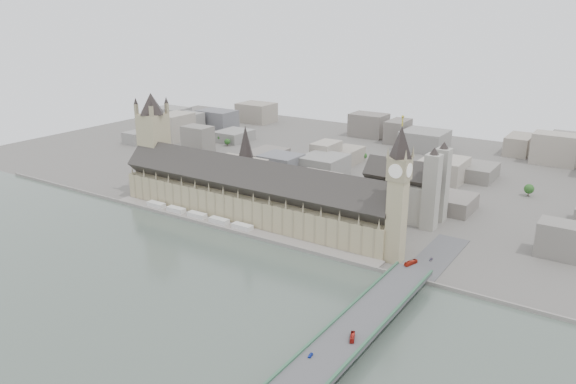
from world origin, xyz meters
The scene contains 18 objects.
ground centered at (0.00, 0.00, 0.00)m, with size 900.00×900.00×0.00m, color #595651.
river_thames centered at (0.00, -165.00, 0.00)m, with size 600.00×600.00×0.00m, color #4A574E.
embankment_wall centered at (0.00, -15.00, 1.50)m, with size 600.00×1.50×3.00m, color slate.
river_terrace centered at (0.00, -7.50, 1.00)m, with size 270.00×15.00×2.00m, color slate.
terrace_tents centered at (-40.00, -7.00, 4.00)m, with size 118.00×7.00×4.00m.
palace_of_westminster centered at (0.00, 19.70, 22.71)m, with size 265.00×40.73×55.44m.
elizabeth_tower centered at (138.00, 8.00, 58.09)m, with size 17.00×17.00×107.50m.
victoria_tower centered at (-122.00, 26.00, 55.20)m, with size 30.00×30.00×100.00m.
central_tower centered at (-10.00, 26.00, 57.92)m, with size 13.00×13.00×48.00m.
westminster_bridge centered at (162.00, -87.50, 5.12)m, with size 25.00×325.00×10.25m, color #474749.
bridge_parapets centered at (162.00, -132.00, 10.82)m, with size 25.00×235.00×1.15m, color #356145, non-canonical shape.
westminster_abbey centered at (110.92, 95.00, 25.08)m, with size 68.00×36.00×64.00m.
city_skyline_inland centered at (0.00, 245.00, 19.00)m, with size 720.00×360.00×38.00m, color gray, non-canonical shape.
park_trees centered at (-10.00, 60.00, 7.50)m, with size 110.00×30.00×15.00m, color #224F1C, non-canonical shape.
red_bus_north centered at (158.52, -12.37, 11.76)m, with size 2.53×10.83×3.02m, color #B22514.
red_bus_south centered at (166.45, -114.88, 11.56)m, with size 2.20×9.39×2.61m, color #A51B14.
car_blue centered at (155.87, -140.12, 10.94)m, with size 1.63×4.05×1.38m, color #1A35AE.
car_approach centered at (167.47, 2.02, 10.91)m, with size 1.85×4.55×1.32m, color gray.
Camera 1 is at (278.60, -347.78, 176.01)m, focal length 35.00 mm.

